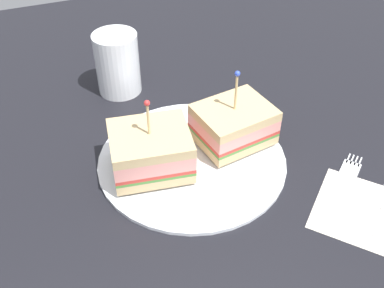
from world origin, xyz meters
TOP-DOWN VIEW (x-y plane):
  - ground_plane at (0.00, 0.00)cm, footprint 114.21×114.21cm
  - plate at (0.00, 0.00)cm, footprint 24.17×24.17cm
  - sandwich_half_front at (0.30, -5.38)cm, footprint 9.48×10.61cm
  - sandwich_half_back at (-1.18, 6.29)cm, footprint 9.01×10.49cm
  - drink_glass at (-19.53, -4.36)cm, footprint 6.64×6.64cm
  - napkin at (14.76, 14.84)cm, footprint 14.14×14.23cm
  - fork at (10.10, 16.53)cm, footprint 8.99×10.75cm

SIDE VIEW (x-z plane):
  - ground_plane at x=0.00cm, z-range -2.00..0.00cm
  - napkin at x=14.76cm, z-range 0.00..0.15cm
  - fork at x=10.10cm, z-range 0.00..0.35cm
  - plate at x=0.00cm, z-range 0.00..0.96cm
  - sandwich_half_back at x=-1.18cm, z-range -1.78..8.71cm
  - sandwich_half_front at x=0.30cm, z-range -1.40..8.65cm
  - drink_glass at x=-19.53cm, z-range -0.63..8.82cm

